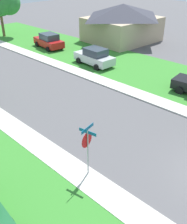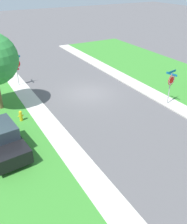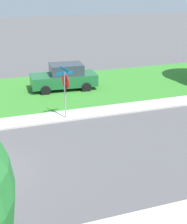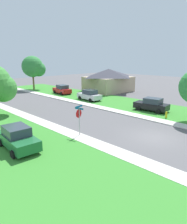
% 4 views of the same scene
% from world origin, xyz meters
% --- Properties ---
extents(sidewalk_west, '(1.40, 56.00, 0.10)m').
position_xyz_m(sidewalk_west, '(-4.70, 12.00, 0.05)').
color(sidewalk_west, beige).
rests_on(sidewalk_west, ground).
extents(lawn_west, '(8.00, 56.00, 0.08)m').
position_xyz_m(lawn_west, '(-9.40, 12.00, 0.04)').
color(lawn_west, '#38842D').
rests_on(lawn_west, ground).
extents(stop_sign_far_corner, '(0.91, 0.91, 2.77)m').
position_xyz_m(stop_sign_far_corner, '(-4.37, 4.90, 1.89)').
color(stop_sign_far_corner, '#9E9EA3').
rests_on(stop_sign_far_corner, ground).
extents(car_green_far_down_street, '(2.29, 4.43, 1.76)m').
position_xyz_m(car_green_far_down_street, '(-9.43, 6.18, 0.87)').
color(car_green_far_down_street, '#1E6033').
rests_on(car_green_far_down_street, ground).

